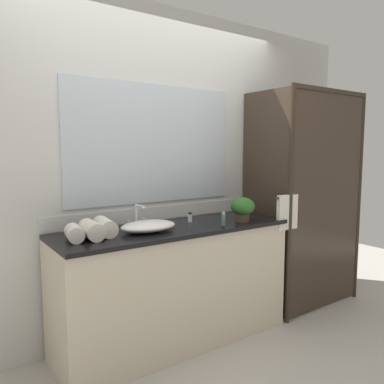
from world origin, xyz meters
TOP-DOWN VIEW (x-y plane):
  - ground_plane at (0.00, 0.00)m, footprint 8.00×8.00m
  - wall_back_with_mirror at (0.00, 0.34)m, footprint 4.40×0.06m
  - vanity_cabinet at (0.00, 0.01)m, footprint 1.80×0.58m
  - shower_enclosure at (1.28, -0.19)m, footprint 1.20×0.59m
  - sink_basin at (-0.25, -0.03)m, footprint 0.40×0.28m
  - faucet at (-0.25, 0.14)m, footprint 0.17×0.14m
  - potted_plant at (0.55, -0.13)m, footprint 0.19×0.19m
  - amenity_bottle_lotion at (0.19, 0.09)m, footprint 0.03×0.03m
  - amenity_bottle_shampoo at (0.32, -0.18)m, footprint 0.03×0.03m
  - rolled_towel_near_edge at (-0.76, -0.01)m, footprint 0.13×0.20m
  - rolled_towel_middle at (-0.65, -0.02)m, footprint 0.13×0.24m
  - rolled_towel_far_edge at (-0.54, 0.03)m, footprint 0.15×0.26m

SIDE VIEW (x-z plane):
  - ground_plane at x=0.00m, z-range 0.00..0.00m
  - vanity_cabinet at x=0.00m, z-range 0.00..0.90m
  - amenity_bottle_lotion at x=0.19m, z-range 0.90..0.97m
  - sink_basin at x=-0.25m, z-range 0.90..0.98m
  - amenity_bottle_shampoo at x=0.32m, z-range 0.90..1.00m
  - rolled_towel_near_edge at x=-0.76m, z-range 0.90..1.00m
  - rolled_towel_far_edge at x=-0.54m, z-range 0.90..1.02m
  - faucet at x=-0.25m, z-range 0.87..1.04m
  - rolled_towel_middle at x=-0.65m, z-range 0.90..1.02m
  - potted_plant at x=0.55m, z-range 0.91..1.11m
  - shower_enclosure at x=1.28m, z-range 0.03..2.03m
  - wall_back_with_mirror at x=0.00m, z-range 0.01..2.61m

